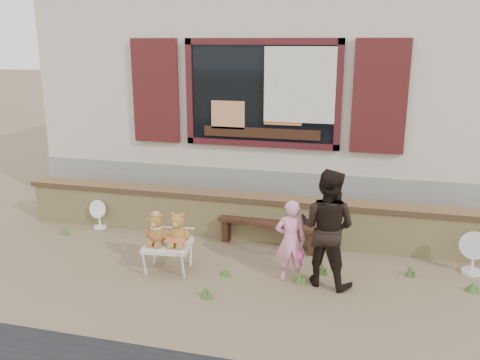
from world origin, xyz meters
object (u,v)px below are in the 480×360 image
(folding_chair, at_px, (168,247))
(teddy_bear_right, at_px, (178,229))
(bench, at_px, (270,228))
(adult, at_px, (327,228))
(child, at_px, (291,241))
(teddy_bear_left, at_px, (156,228))

(folding_chair, relative_size, teddy_bear_right, 1.45)
(folding_chair, bearing_deg, teddy_bear_right, 0.00)
(bench, bearing_deg, adult, -40.08)
(child, distance_m, adult, 0.48)
(teddy_bear_right, distance_m, child, 1.42)
(bench, bearing_deg, teddy_bear_right, -122.95)
(teddy_bear_left, bearing_deg, bench, 35.76)
(teddy_bear_left, relative_size, teddy_bear_right, 0.96)
(teddy_bear_left, bearing_deg, adult, -2.62)
(bench, xyz_separation_m, adult, (0.89, -0.98, 0.44))
(teddy_bear_left, xyz_separation_m, adult, (2.12, 0.17, 0.15))
(bench, xyz_separation_m, folding_chair, (-1.09, -1.13, 0.05))
(teddy_bear_right, bearing_deg, bench, 42.17)
(adult, bearing_deg, teddy_bear_right, 20.74)
(teddy_bear_left, relative_size, adult, 0.30)
(teddy_bear_left, bearing_deg, folding_chair, -0.00)
(teddy_bear_right, xyz_separation_m, child, (1.41, 0.12, -0.07))
(folding_chair, bearing_deg, child, -2.07)
(folding_chair, distance_m, child, 1.57)
(folding_chair, relative_size, child, 0.62)
(bench, relative_size, folding_chair, 2.35)
(teddy_bear_right, bearing_deg, folding_chair, -180.00)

